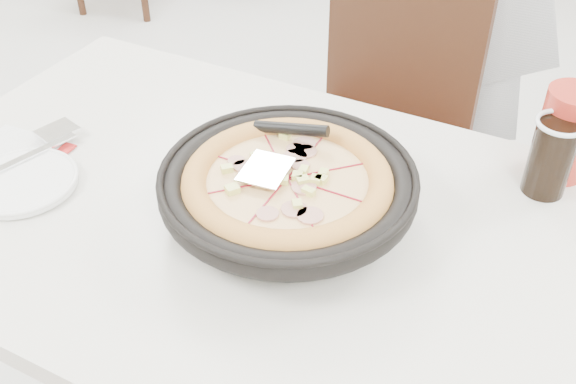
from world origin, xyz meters
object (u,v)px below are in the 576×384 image
at_px(main_table, 240,345).
at_px(chair_far, 371,145).
at_px(pizza, 287,189).
at_px(side_plate, 22,182).
at_px(pizza_pan, 288,196).
at_px(red_cup, 566,133).
at_px(cola_glass, 551,159).

height_order(main_table, chair_far, chair_far).
bearing_deg(pizza, side_plate, -163.04).
bearing_deg(pizza, chair_far, 98.10).
bearing_deg(pizza_pan, chair_far, 98.01).
bearing_deg(main_table, pizza_pan, 6.08).
xyz_separation_m(chair_far, red_cup, (0.45, -0.31, 0.35)).
distance_m(pizza_pan, cola_glass, 0.44).
bearing_deg(side_plate, red_cup, 30.24).
relative_size(main_table, pizza, 3.90).
xyz_separation_m(pizza, cola_glass, (0.35, 0.27, 0.00)).
height_order(main_table, cola_glass, cola_glass).
bearing_deg(chair_far, side_plate, 66.41).
bearing_deg(pizza, cola_glass, 37.18).
bearing_deg(pizza, red_cup, 42.71).
xyz_separation_m(chair_far, cola_glass, (0.44, -0.38, 0.34)).
distance_m(chair_far, red_cup, 0.65).
bearing_deg(side_plate, main_table, 21.02).
relative_size(main_table, chair_far, 1.26).
height_order(pizza_pan, red_cup, red_cup).
distance_m(main_table, cola_glass, 0.69).
bearing_deg(chair_far, main_table, 89.42).
distance_m(pizza_pan, pizza, 0.02).
xyz_separation_m(chair_far, pizza_pan, (0.09, -0.64, 0.32)).
relative_size(pizza, side_plate, 1.64).
distance_m(cola_glass, red_cup, 0.07).
height_order(pizza, red_cup, red_cup).
xyz_separation_m(chair_far, pizza, (0.09, -0.64, 0.34)).
height_order(chair_far, red_cup, chair_far).
distance_m(chair_far, pizza, 0.73).
bearing_deg(cola_glass, pizza_pan, -143.52).
distance_m(main_table, chair_far, 0.66).
xyz_separation_m(main_table, cola_glass, (0.46, 0.27, 0.44)).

